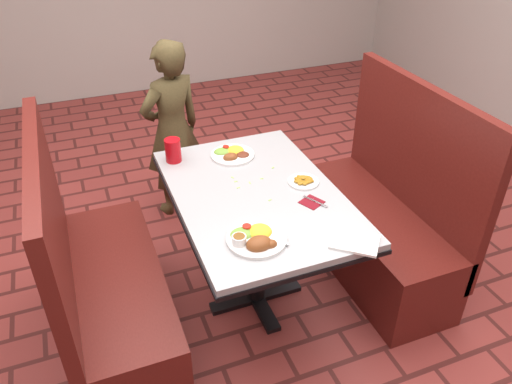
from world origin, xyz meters
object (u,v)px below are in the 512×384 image
(booth_bench_left, at_px, (108,294))
(booth_bench_right, at_px, (380,224))
(dining_table, at_px, (256,208))
(plantain_plate, at_px, (303,181))
(near_dinner_plate, at_px, (256,236))
(diner_person, at_px, (173,131))
(far_dinner_plate, at_px, (232,152))
(red_tumbler, at_px, (173,150))

(booth_bench_left, bearing_deg, booth_bench_right, 0.00)
(dining_table, relative_size, plantain_plate, 7.45)
(near_dinner_plate, relative_size, plantain_plate, 1.65)
(diner_person, xyz_separation_m, far_dinner_plate, (0.19, -0.69, 0.15))
(dining_table, relative_size, red_tumbler, 9.17)
(dining_table, height_order, plantain_plate, plantain_plate)
(booth_bench_left, xyz_separation_m, far_dinner_plate, (0.81, 0.40, 0.44))
(booth_bench_left, relative_size, near_dinner_plate, 4.48)
(diner_person, relative_size, near_dinner_plate, 4.65)
(near_dinner_plate, xyz_separation_m, red_tumbler, (-0.16, 0.83, 0.04))
(dining_table, bearing_deg, diner_person, 99.36)
(booth_bench_right, bearing_deg, diner_person, 131.79)
(booth_bench_left, relative_size, plantain_plate, 7.38)
(booth_bench_left, bearing_deg, plantain_plate, -0.34)
(booth_bench_left, xyz_separation_m, near_dinner_plate, (0.65, -0.37, 0.45))
(plantain_plate, xyz_separation_m, red_tumbler, (-0.57, 0.47, 0.06))
(dining_table, distance_m, booth_bench_left, 0.86)
(booth_bench_left, distance_m, diner_person, 1.29)
(booth_bench_right, bearing_deg, near_dinner_plate, -158.73)
(diner_person, height_order, plantain_plate, diner_person)
(booth_bench_left, bearing_deg, near_dinner_plate, -29.37)
(near_dinner_plate, bearing_deg, red_tumbler, 101.20)
(diner_person, height_order, far_dinner_plate, diner_person)
(booth_bench_left, xyz_separation_m, plantain_plate, (1.06, -0.01, 0.43))
(booth_bench_right, xyz_separation_m, plantain_plate, (-0.54, -0.01, 0.43))
(booth_bench_left, distance_m, red_tumbler, 0.83)
(booth_bench_left, relative_size, diner_person, 0.96)
(dining_table, distance_m, near_dinner_plate, 0.41)
(far_dinner_plate, bearing_deg, booth_bench_right, -27.03)
(dining_table, relative_size, far_dinner_plate, 4.92)
(booth_bench_left, height_order, diner_person, diner_person)
(near_dinner_plate, bearing_deg, booth_bench_left, 150.63)
(far_dinner_plate, relative_size, red_tumbler, 1.86)
(booth_bench_left, relative_size, far_dinner_plate, 4.87)
(plantain_plate, bearing_deg, near_dinner_plate, -138.44)
(near_dinner_plate, bearing_deg, plantain_plate, 41.56)
(diner_person, bearing_deg, plantain_plate, 91.47)
(near_dinner_plate, xyz_separation_m, plantain_plate, (0.41, 0.36, -0.02))
(booth_bench_left, distance_m, plantain_plate, 1.14)
(booth_bench_left, height_order, booth_bench_right, same)
(dining_table, xyz_separation_m, near_dinner_plate, (-0.15, -0.37, 0.13))
(booth_bench_left, bearing_deg, dining_table, 0.00)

